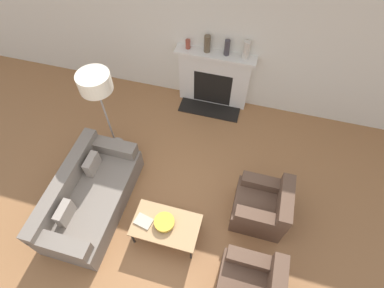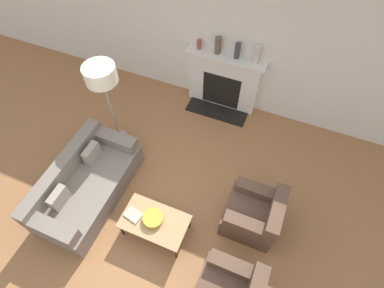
{
  "view_description": "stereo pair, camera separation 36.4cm",
  "coord_description": "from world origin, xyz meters",
  "px_view_note": "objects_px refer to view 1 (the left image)",
  "views": [
    {
      "loc": [
        0.91,
        -1.36,
        4.49
      ],
      "look_at": [
        0.14,
        1.47,
        0.45
      ],
      "focal_mm": 28.0,
      "sensor_mm": 36.0,
      "label": 1
    },
    {
      "loc": [
        1.26,
        -1.24,
        4.49
      ],
      "look_at": [
        0.14,
        1.47,
        0.45
      ],
      "focal_mm": 28.0,
      "sensor_mm": 36.0,
      "label": 2
    }
  ],
  "objects_px": {
    "book": "(144,221)",
    "mantel_vase_right": "(246,50)",
    "bowl": "(164,222)",
    "mantel_vase_center_left": "(207,44)",
    "armchair_near": "(251,288)",
    "mantel_vase_left": "(188,44)",
    "fireplace": "(214,79)",
    "armchair_far": "(262,207)",
    "coffee_table": "(166,225)",
    "floor_lamp": "(96,86)",
    "mantel_vase_center_right": "(227,48)",
    "couch": "(89,196)"
  },
  "relations": [
    {
      "from": "couch",
      "to": "book",
      "type": "bearing_deg",
      "value": -101.01
    },
    {
      "from": "fireplace",
      "to": "armchair_far",
      "type": "relative_size",
      "value": 1.86
    },
    {
      "from": "fireplace",
      "to": "coffee_table",
      "type": "height_order",
      "value": "fireplace"
    },
    {
      "from": "fireplace",
      "to": "armchair_far",
      "type": "bearing_deg",
      "value": -60.49
    },
    {
      "from": "armchair_near",
      "to": "mantel_vase_center_right",
      "type": "distance_m",
      "value": 3.73
    },
    {
      "from": "mantel_vase_center_left",
      "to": "mantel_vase_center_right",
      "type": "bearing_deg",
      "value": 0.0
    },
    {
      "from": "couch",
      "to": "mantel_vase_center_left",
      "type": "height_order",
      "value": "mantel_vase_center_left"
    },
    {
      "from": "book",
      "to": "mantel_vase_right",
      "type": "height_order",
      "value": "mantel_vase_right"
    },
    {
      "from": "fireplace",
      "to": "mantel_vase_center_left",
      "type": "distance_m",
      "value": 0.78
    },
    {
      "from": "armchair_near",
      "to": "mantel_vase_left",
      "type": "height_order",
      "value": "mantel_vase_left"
    },
    {
      "from": "bowl",
      "to": "mantel_vase_right",
      "type": "distance_m",
      "value": 3.11
    },
    {
      "from": "floor_lamp",
      "to": "mantel_vase_center_right",
      "type": "relative_size",
      "value": 5.88
    },
    {
      "from": "bowl",
      "to": "mantel_vase_center_left",
      "type": "relative_size",
      "value": 0.96
    },
    {
      "from": "armchair_far",
      "to": "book",
      "type": "relative_size",
      "value": 2.88
    },
    {
      "from": "armchair_far",
      "to": "bowl",
      "type": "distance_m",
      "value": 1.48
    },
    {
      "from": "floor_lamp",
      "to": "fireplace",
      "type": "bearing_deg",
      "value": 47.17
    },
    {
      "from": "mantel_vase_left",
      "to": "mantel_vase_center_left",
      "type": "relative_size",
      "value": 0.54
    },
    {
      "from": "floor_lamp",
      "to": "couch",
      "type": "bearing_deg",
      "value": -83.53
    },
    {
      "from": "book",
      "to": "mantel_vase_center_left",
      "type": "distance_m",
      "value": 3.12
    },
    {
      "from": "armchair_far",
      "to": "floor_lamp",
      "type": "relative_size",
      "value": 0.47
    },
    {
      "from": "armchair_near",
      "to": "book",
      "type": "bearing_deg",
      "value": -105.36
    },
    {
      "from": "couch",
      "to": "mantel_vase_center_left",
      "type": "relative_size",
      "value": 6.1
    },
    {
      "from": "fireplace",
      "to": "mantel_vase_center_right",
      "type": "xyz_separation_m",
      "value": [
        0.18,
        0.01,
        0.75
      ]
    },
    {
      "from": "bowl",
      "to": "floor_lamp",
      "type": "distance_m",
      "value": 2.2
    },
    {
      "from": "armchair_near",
      "to": "bowl",
      "type": "relative_size",
      "value": 2.69
    },
    {
      "from": "mantel_vase_center_left",
      "to": "mantel_vase_left",
      "type": "bearing_deg",
      "value": 180.0
    },
    {
      "from": "armchair_near",
      "to": "book",
      "type": "distance_m",
      "value": 1.68
    },
    {
      "from": "floor_lamp",
      "to": "mantel_vase_center_right",
      "type": "xyz_separation_m",
      "value": [
        1.64,
        1.59,
        -0.15
      ]
    },
    {
      "from": "armchair_far",
      "to": "bowl",
      "type": "height_order",
      "value": "armchair_far"
    },
    {
      "from": "armchair_far",
      "to": "mantel_vase_right",
      "type": "height_order",
      "value": "mantel_vase_right"
    },
    {
      "from": "armchair_near",
      "to": "floor_lamp",
      "type": "distance_m",
      "value": 3.48
    },
    {
      "from": "coffee_table",
      "to": "mantel_vase_right",
      "type": "height_order",
      "value": "mantel_vase_right"
    },
    {
      "from": "armchair_near",
      "to": "mantel_vase_center_left",
      "type": "relative_size",
      "value": 2.58
    },
    {
      "from": "armchair_far",
      "to": "mantel_vase_right",
      "type": "bearing_deg",
      "value": -161.46
    },
    {
      "from": "mantel_vase_center_left",
      "to": "mantel_vase_center_right",
      "type": "relative_size",
      "value": 1.07
    },
    {
      "from": "mantel_vase_left",
      "to": "mantel_vase_center_right",
      "type": "xyz_separation_m",
      "value": [
        0.7,
        0.0,
        0.06
      ]
    },
    {
      "from": "bowl",
      "to": "mantel_vase_center_right",
      "type": "bearing_deg",
      "value": 85.52
    },
    {
      "from": "fireplace",
      "to": "floor_lamp",
      "type": "xyz_separation_m",
      "value": [
        -1.46,
        -1.57,
        0.89
      ]
    },
    {
      "from": "mantel_vase_right",
      "to": "mantel_vase_center_left",
      "type": "bearing_deg",
      "value": 180.0
    },
    {
      "from": "armchair_far",
      "to": "floor_lamp",
      "type": "height_order",
      "value": "floor_lamp"
    },
    {
      "from": "couch",
      "to": "bowl",
      "type": "bearing_deg",
      "value": -96.27
    },
    {
      "from": "floor_lamp",
      "to": "mantel_vase_center_right",
      "type": "height_order",
      "value": "floor_lamp"
    },
    {
      "from": "couch",
      "to": "mantel_vase_left",
      "type": "height_order",
      "value": "mantel_vase_left"
    },
    {
      "from": "fireplace",
      "to": "armchair_near",
      "type": "relative_size",
      "value": 1.86
    },
    {
      "from": "book",
      "to": "mantel_vase_right",
      "type": "relative_size",
      "value": 0.86
    },
    {
      "from": "armchair_near",
      "to": "armchair_far",
      "type": "height_order",
      "value": "same"
    },
    {
      "from": "book",
      "to": "mantel_vase_right",
      "type": "xyz_separation_m",
      "value": [
        0.86,
        2.97,
        0.94
      ]
    },
    {
      "from": "coffee_table",
      "to": "bowl",
      "type": "height_order",
      "value": "bowl"
    },
    {
      "from": "bowl",
      "to": "mantel_vase_center_left",
      "type": "distance_m",
      "value": 3.06
    },
    {
      "from": "fireplace",
      "to": "mantel_vase_right",
      "type": "height_order",
      "value": "mantel_vase_right"
    }
  ]
}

